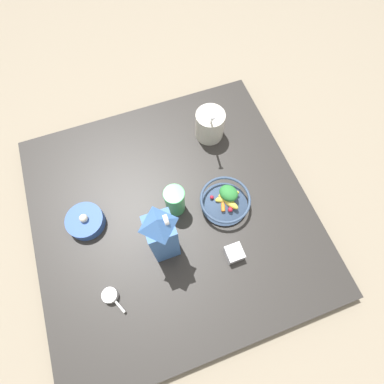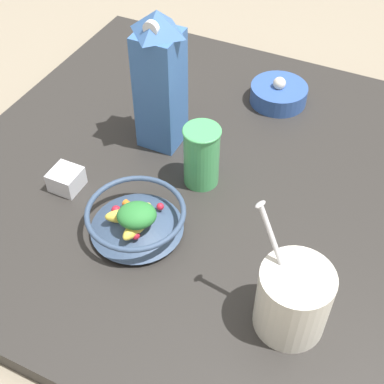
{
  "view_description": "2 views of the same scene",
  "coord_description": "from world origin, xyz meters",
  "px_view_note": "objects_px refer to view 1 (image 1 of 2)",
  "views": [
    {
      "loc": [
        -0.38,
        0.06,
        1.08
      ],
      "look_at": [
        0.02,
        -0.09,
        0.11
      ],
      "focal_mm": 28.0,
      "sensor_mm": 36.0,
      "label": 1
    },
    {
      "loc": [
        0.33,
        -0.72,
        0.8
      ],
      "look_at": [
        0.03,
        -0.11,
        0.1
      ],
      "focal_mm": 50.0,
      "sensor_mm": 36.0,
      "label": 2
    }
  ],
  "objects_px": {
    "fruit_bowl": "(225,200)",
    "garlic_bowl": "(85,221)",
    "yogurt_tub": "(210,124)",
    "drinking_cup": "(175,201)",
    "milk_carton": "(162,235)",
    "spice_jar": "(234,253)"
  },
  "relations": [
    {
      "from": "fruit_bowl",
      "to": "garlic_bowl",
      "type": "xyz_separation_m",
      "value": [
        0.1,
        0.49,
        -0.02
      ]
    },
    {
      "from": "yogurt_tub",
      "to": "drinking_cup",
      "type": "distance_m",
      "value": 0.35
    },
    {
      "from": "milk_carton",
      "to": "garlic_bowl",
      "type": "bearing_deg",
      "value": 53.04
    },
    {
      "from": "fruit_bowl",
      "to": "spice_jar",
      "type": "xyz_separation_m",
      "value": [
        -0.18,
        0.04,
        -0.02
      ]
    },
    {
      "from": "milk_carton",
      "to": "garlic_bowl",
      "type": "height_order",
      "value": "milk_carton"
    },
    {
      "from": "yogurt_tub",
      "to": "spice_jar",
      "type": "distance_m",
      "value": 0.51
    },
    {
      "from": "fruit_bowl",
      "to": "spice_jar",
      "type": "relative_size",
      "value": 3.2
    },
    {
      "from": "spice_jar",
      "to": "garlic_bowl",
      "type": "relative_size",
      "value": 0.43
    },
    {
      "from": "spice_jar",
      "to": "garlic_bowl",
      "type": "bearing_deg",
      "value": 57.8
    },
    {
      "from": "drinking_cup",
      "to": "garlic_bowl",
      "type": "xyz_separation_m",
      "value": [
        0.05,
        0.32,
        -0.05
      ]
    },
    {
      "from": "milk_carton",
      "to": "yogurt_tub",
      "type": "relative_size",
      "value": 1.38
    },
    {
      "from": "fruit_bowl",
      "to": "drinking_cup",
      "type": "height_order",
      "value": "drinking_cup"
    },
    {
      "from": "drinking_cup",
      "to": "garlic_bowl",
      "type": "distance_m",
      "value": 0.33
    },
    {
      "from": "milk_carton",
      "to": "drinking_cup",
      "type": "xyz_separation_m",
      "value": [
        0.13,
        -0.08,
        -0.08
      ]
    },
    {
      "from": "fruit_bowl",
      "to": "milk_carton",
      "type": "relative_size",
      "value": 0.6
    },
    {
      "from": "fruit_bowl",
      "to": "milk_carton",
      "type": "bearing_deg",
      "value": 107.45
    },
    {
      "from": "yogurt_tub",
      "to": "garlic_bowl",
      "type": "height_order",
      "value": "yogurt_tub"
    },
    {
      "from": "fruit_bowl",
      "to": "drinking_cup",
      "type": "xyz_separation_m",
      "value": [
        0.05,
        0.17,
        0.03
      ]
    },
    {
      "from": "yogurt_tub",
      "to": "milk_carton",
      "type": "bearing_deg",
      "value": 141.28
    },
    {
      "from": "drinking_cup",
      "to": "spice_jar",
      "type": "bearing_deg",
      "value": -150.4
    },
    {
      "from": "yogurt_tub",
      "to": "garlic_bowl",
      "type": "xyz_separation_m",
      "value": [
        -0.21,
        0.55,
        -0.05
      ]
    },
    {
      "from": "yogurt_tub",
      "to": "garlic_bowl",
      "type": "bearing_deg",
      "value": 110.71
    }
  ]
}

